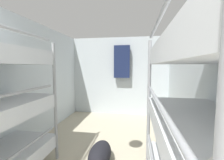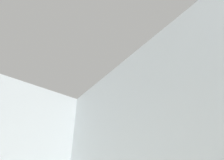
% 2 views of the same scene
% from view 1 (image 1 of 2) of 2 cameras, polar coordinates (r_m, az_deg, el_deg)
% --- Properties ---
extents(wall_left, '(0.06, 4.75, 2.24)m').
position_cam_1_polar(wall_left, '(2.81, -33.98, -1.56)').
color(wall_left, silver).
rests_on(wall_left, ground_plane).
extents(wall_right, '(0.06, 4.75, 2.24)m').
position_cam_1_polar(wall_right, '(2.22, 33.30, -3.08)').
color(wall_right, silver).
rests_on(wall_right, ground_plane).
extents(wall_back, '(2.88, 0.06, 2.24)m').
position_cam_1_polar(wall_back, '(4.40, 2.84, 1.43)').
color(wall_back, silver).
rests_on(wall_back, ground_plane).
extents(bunk_stack_right_near, '(0.73, 1.78, 1.77)m').
position_cam_1_polar(bunk_stack_right_near, '(1.29, 33.47, -17.78)').
color(bunk_stack_right_near, gray).
rests_on(bunk_stack_right_near, ground_plane).
extents(duffel_bag, '(0.31, 0.61, 0.31)m').
position_cam_1_polar(duffel_bag, '(2.39, -4.63, -26.50)').
color(duffel_bag, black).
rests_on(duffel_bag, ground_plane).
extents(hanging_coat, '(0.44, 0.12, 0.90)m').
position_cam_1_polar(hanging_coat, '(4.23, 3.79, 6.97)').
color(hanging_coat, '#192347').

